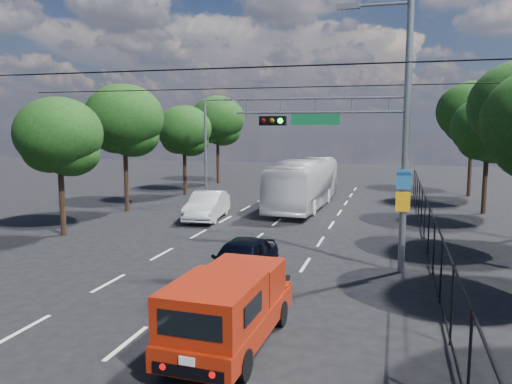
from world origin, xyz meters
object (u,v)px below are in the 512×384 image
(signal_mast, at_px, (371,126))
(navy_hatchback, at_px, (241,261))
(red_pickup, at_px, (230,306))
(white_van, at_px, (207,206))
(white_bus, at_px, (304,183))

(signal_mast, distance_m, navy_hatchback, 6.58)
(signal_mast, relative_size, red_pickup, 1.86)
(navy_hatchback, relative_size, white_van, 0.92)
(navy_hatchback, height_order, white_van, white_van)
(white_bus, relative_size, white_van, 2.37)
(signal_mast, xyz_separation_m, red_pickup, (-2.79, -7.49, -4.24))
(signal_mast, distance_m, red_pickup, 9.05)
(signal_mast, xyz_separation_m, white_van, (-9.29, 7.79, -4.46))
(signal_mast, xyz_separation_m, navy_hatchback, (-4.01, -2.65, -4.50))
(red_pickup, height_order, white_van, red_pickup)
(signal_mast, height_order, white_van, signal_mast)
(signal_mast, relative_size, white_bus, 0.85)
(navy_hatchback, xyz_separation_m, white_van, (-5.28, 10.44, 0.04))
(white_van, bearing_deg, white_bus, 44.84)
(white_van, bearing_deg, red_pickup, -73.29)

